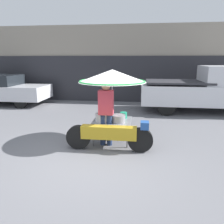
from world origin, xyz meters
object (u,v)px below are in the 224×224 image
object	(u,v)px
vendor_motorcycle_cart	(112,89)
parked_car	(0,89)
vendor_person	(106,110)
pickup_truck	(205,90)

from	to	relation	value
vendor_motorcycle_cart	parked_car	distance (m)	7.74
vendor_person	parked_car	world-z (taller)	vendor_person
vendor_motorcycle_cart	vendor_person	bearing A→B (deg)	-118.52
pickup_truck	vendor_motorcycle_cart	bearing A→B (deg)	-130.90
vendor_motorcycle_cart	vendor_person	world-z (taller)	vendor_motorcycle_cart
vendor_person	pickup_truck	xyz separation A→B (m)	(3.60, 4.25, -0.01)
pickup_truck	vendor_person	bearing A→B (deg)	-130.32
parked_car	vendor_person	bearing A→B (deg)	-37.44
vendor_person	vendor_motorcycle_cart	bearing A→B (deg)	61.48
parked_car	pickup_truck	size ratio (longest dim) A/B	0.92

